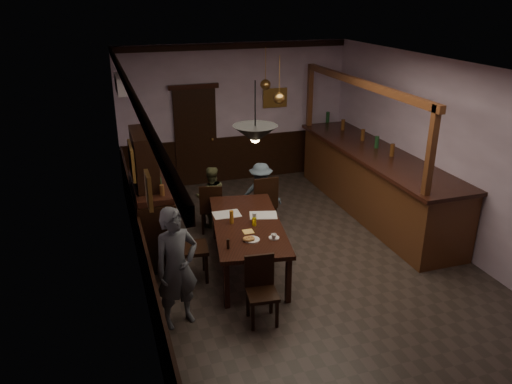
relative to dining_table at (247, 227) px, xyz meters
name	(u,v)px	position (x,y,z in m)	size (l,w,h in m)	color
room	(310,174)	(0.90, -0.18, 0.81)	(5.01, 8.01, 3.01)	#2D2621
dining_table	(247,227)	(0.00, 0.00, 0.00)	(1.35, 2.33, 0.75)	black
chair_far_left	(212,206)	(-0.24, 1.33, -0.19)	(0.49, 0.49, 0.91)	black
chair_far_right	(264,200)	(0.66, 1.17, -0.13)	(0.45, 0.45, 1.01)	black
chair_near	(261,286)	(-0.22, -1.31, -0.20)	(0.42, 0.42, 0.89)	black
chair_side	(185,244)	(-0.96, -0.05, -0.10)	(0.51, 0.51, 1.07)	black
person_standing	(177,268)	(-1.24, -1.06, 0.12)	(0.58, 0.38, 1.60)	#4C5057
person_seated_left	(211,197)	(-0.19, 1.60, -0.12)	(0.55, 0.43, 1.13)	brown
person_seated_right	(261,193)	(0.70, 1.45, -0.11)	(0.74, 0.43, 1.15)	#4C5E6D
newspaper_left	(227,214)	(-0.22, 0.39, 0.07)	(0.42, 0.30, 0.01)	silver
newspaper_right	(263,215)	(0.31, 0.18, 0.07)	(0.42, 0.30, 0.01)	silver
napkin	(248,231)	(-0.07, -0.28, 0.07)	(0.15, 0.15, 0.00)	#F7C05B
saucer	(274,238)	(0.21, -0.58, 0.07)	(0.15, 0.15, 0.01)	white
coffee_cup	(274,236)	(0.19, -0.63, 0.11)	(0.08, 0.08, 0.07)	white
pastry_plate	(252,240)	(-0.10, -0.54, 0.07)	(0.22, 0.22, 0.01)	white
pastry_ring_a	(247,239)	(-0.17, -0.56, 0.10)	(0.13, 0.13, 0.04)	#C68C47
pastry_ring_b	(250,238)	(-0.13, -0.56, 0.10)	(0.13, 0.13, 0.04)	#C68C47
soda_can	(254,222)	(0.07, -0.11, 0.12)	(0.07, 0.07, 0.12)	yellow
beer_glass	(232,217)	(-0.23, 0.07, 0.16)	(0.06, 0.06, 0.20)	#BF721E
water_glass	(254,218)	(0.11, 0.00, 0.14)	(0.06, 0.06, 0.15)	silver
pepper_mill	(228,244)	(-0.48, -0.68, 0.13)	(0.04, 0.04, 0.14)	black
sideboard	(151,206)	(-1.31, 0.95, 0.13)	(0.55, 1.53, 2.03)	black
bar_counter	(374,181)	(2.89, 1.24, -0.04)	(1.06, 4.56, 2.55)	#4F2B15
door_back	(196,138)	(0.00, 3.77, 0.36)	(0.90, 0.06, 2.10)	black
ac_unit	(122,84)	(-1.48, 2.72, 1.76)	(0.20, 0.85, 0.30)	white
picture_left_small	(149,190)	(-1.56, -1.78, 1.46)	(0.04, 0.28, 0.36)	olive
picture_left_large	(132,161)	(-1.56, 0.62, 1.01)	(0.04, 0.62, 0.48)	olive
picture_back	(275,98)	(1.80, 3.78, 1.11)	(0.55, 0.04, 0.42)	olive
pendant_iron	(255,134)	(-0.13, -0.79, 1.66)	(0.56, 0.56, 0.77)	black
pendant_brass_mid	(279,98)	(1.00, 1.40, 1.61)	(0.20, 0.20, 0.81)	#BF8C3F
pendant_brass_far	(265,85)	(1.20, 2.69, 1.61)	(0.20, 0.20, 0.81)	#BF8C3F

